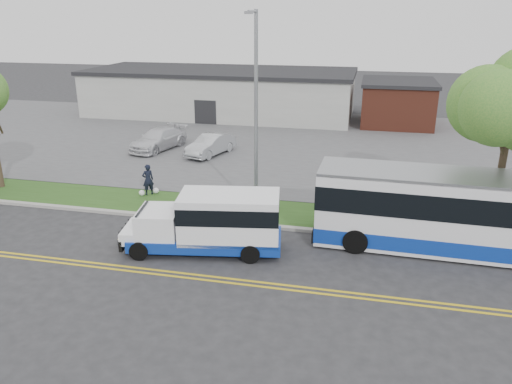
% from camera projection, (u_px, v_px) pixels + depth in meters
% --- Properties ---
extents(ground, '(140.00, 140.00, 0.00)m').
position_uv_depth(ground, '(179.00, 230.00, 23.05)').
color(ground, '#28282B').
rests_on(ground, ground).
extents(lane_line_north, '(70.00, 0.12, 0.01)m').
position_uv_depth(lane_line_north, '(144.00, 269.00, 19.52)').
color(lane_line_north, gold).
rests_on(lane_line_north, ground).
extents(lane_line_south, '(70.00, 0.12, 0.01)m').
position_uv_depth(lane_line_south, '(140.00, 272.00, 19.24)').
color(lane_line_south, gold).
rests_on(lane_line_south, ground).
extents(curb, '(80.00, 0.30, 0.15)m').
position_uv_depth(curb, '(188.00, 219.00, 24.04)').
color(curb, '#9E9B93').
rests_on(curb, ground).
extents(verge, '(80.00, 3.30, 0.10)m').
position_uv_depth(verge, '(200.00, 206.00, 25.69)').
color(verge, '#284918').
rests_on(verge, ground).
extents(parking_lot, '(80.00, 25.00, 0.10)m').
position_uv_depth(parking_lot, '(259.00, 141.00, 38.63)').
color(parking_lot, '#4C4C4F').
rests_on(parking_lot, ground).
extents(commercial_building, '(25.40, 10.40, 4.35)m').
position_uv_depth(commercial_building, '(221.00, 92.00, 48.33)').
color(commercial_building, '#9E9E99').
rests_on(commercial_building, ground).
extents(brick_wing, '(6.30, 7.30, 3.90)m').
position_uv_depth(brick_wing, '(397.00, 103.00, 44.03)').
color(brick_wing, brown).
rests_on(brick_wing, ground).
extents(streetlight_near, '(0.35, 1.53, 9.50)m').
position_uv_depth(streetlight_near, '(256.00, 109.00, 23.15)').
color(streetlight_near, gray).
rests_on(streetlight_near, verge).
extents(shuttle_bus, '(6.84, 3.17, 2.53)m').
position_uv_depth(shuttle_bus, '(214.00, 221.00, 20.57)').
color(shuttle_bus, navy).
rests_on(shuttle_bus, ground).
extents(transit_bus, '(12.10, 3.18, 3.34)m').
position_uv_depth(transit_bus, '(464.00, 213.00, 20.46)').
color(transit_bus, white).
rests_on(transit_bus, ground).
extents(pedestrian, '(0.74, 0.72, 1.71)m').
position_uv_depth(pedestrian, '(148.00, 180.00, 26.91)').
color(pedestrian, black).
rests_on(pedestrian, verge).
extents(parked_car_a, '(2.72, 4.58, 1.43)m').
position_uv_depth(parked_car_a, '(211.00, 145.00, 34.57)').
color(parked_car_a, '#B0B3B8').
rests_on(parked_car_a, parking_lot).
extents(parked_car_b, '(3.31, 5.43, 1.47)m').
position_uv_depth(parked_car_b, '(158.00, 139.00, 36.03)').
color(parked_car_b, silver).
rests_on(parked_car_b, parking_lot).
extents(grocery_bag_left, '(0.32, 0.32, 0.32)m').
position_uv_depth(grocery_bag_left, '(142.00, 193.00, 26.98)').
color(grocery_bag_left, white).
rests_on(grocery_bag_left, verge).
extents(grocery_bag_right, '(0.32, 0.32, 0.32)m').
position_uv_depth(grocery_bag_right, '(156.00, 191.00, 27.31)').
color(grocery_bag_right, white).
rests_on(grocery_bag_right, verge).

